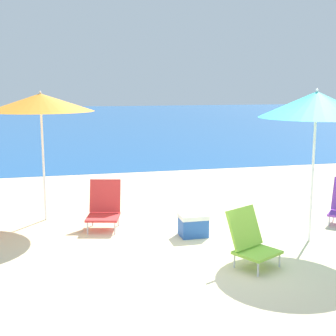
# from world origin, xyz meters

# --- Properties ---
(ground_plane) EXTENTS (60.00, 60.00, 0.00)m
(ground_plane) POSITION_xyz_m (0.00, 0.00, 0.00)
(ground_plane) COLOR beige
(sea_water) EXTENTS (60.00, 40.00, 0.01)m
(sea_water) POSITION_xyz_m (0.00, 26.23, 0.00)
(sea_water) COLOR #1E5699
(sea_water) RESTS_ON ground
(beach_umbrella_orange) EXTENTS (1.76, 1.76, 2.19)m
(beach_umbrella_orange) POSITION_xyz_m (-2.30, 2.25, 2.00)
(beach_umbrella_orange) COLOR white
(beach_umbrella_orange) RESTS_ON ground
(beach_umbrella_teal) EXTENTS (1.63, 1.63, 2.24)m
(beach_umbrella_teal) POSITION_xyz_m (1.51, 0.17, 2.01)
(beach_umbrella_teal) COLOR white
(beach_umbrella_teal) RESTS_ON ground
(beach_chair_lime) EXTENTS (0.71, 0.72, 0.73)m
(beach_chair_lime) POSITION_xyz_m (0.27, -0.51, 0.34)
(beach_chair_lime) COLOR silver
(beach_chair_lime) RESTS_ON ground
(beach_chair_red) EXTENTS (0.64, 0.72, 0.76)m
(beach_chair_red) POSITION_xyz_m (-1.37, 1.55, 0.35)
(beach_chair_red) COLOR silver
(beach_chair_red) RESTS_ON ground
(cooler_box) EXTENTS (0.42, 0.34, 0.35)m
(cooler_box) POSITION_xyz_m (-0.10, 0.79, 0.18)
(cooler_box) COLOR #2859B2
(cooler_box) RESTS_ON ground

